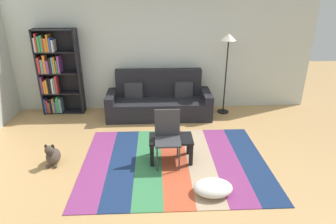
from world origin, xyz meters
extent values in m
plane|color=tan|center=(0.00, 0.00, 0.00)|extent=(14.00, 14.00, 0.00)
cube|color=silver|center=(0.00, 2.55, 1.35)|extent=(6.80, 0.10, 2.70)
cube|color=#843370|center=(-1.16, 0.06, 0.01)|extent=(0.43, 2.29, 0.01)
cube|color=navy|center=(-0.74, 0.06, 0.01)|extent=(0.43, 2.29, 0.01)
cube|color=#387F4C|center=(-0.31, 0.06, 0.01)|extent=(0.43, 2.29, 0.01)
cube|color=#C64C2D|center=(0.11, 0.06, 0.01)|extent=(0.43, 2.29, 0.01)
cube|color=tan|center=(0.54, 0.06, 0.01)|extent=(0.43, 2.29, 0.01)
cube|color=#843370|center=(0.97, 0.06, 0.01)|extent=(0.43, 2.29, 0.01)
cube|color=navy|center=(1.39, 0.06, 0.01)|extent=(0.43, 2.29, 0.01)
cube|color=black|center=(-0.10, 1.95, 0.20)|extent=(1.90, 0.80, 0.40)
cube|color=black|center=(-0.10, 2.25, 0.70)|extent=(1.90, 0.20, 0.60)
cube|color=black|center=(-1.14, 1.95, 0.28)|extent=(0.18, 0.80, 0.56)
cube|color=black|center=(0.94, 1.95, 0.28)|extent=(0.18, 0.80, 0.56)
cube|color=#333338|center=(-0.65, 2.13, 0.56)|extent=(0.42, 0.19, 0.36)
cube|color=#333338|center=(0.45, 2.13, 0.56)|extent=(0.42, 0.19, 0.36)
cube|color=black|center=(-2.70, 2.30, 0.94)|extent=(0.04, 0.28, 1.87)
cube|color=black|center=(-1.84, 2.30, 0.94)|extent=(0.04, 0.28, 1.87)
cube|color=black|center=(-2.27, 2.43, 0.94)|extent=(0.90, 0.01, 1.87)
cube|color=black|center=(-2.27, 2.30, 0.02)|extent=(0.86, 0.28, 0.02)
cube|color=black|center=(-2.27, 2.30, 0.48)|extent=(0.86, 0.28, 0.02)
cube|color=black|center=(-2.27, 2.30, 0.94)|extent=(0.86, 0.28, 0.02)
cube|color=black|center=(-2.27, 2.30, 1.39)|extent=(0.86, 0.28, 0.02)
cube|color=black|center=(-2.27, 2.30, 1.85)|extent=(0.86, 0.28, 0.02)
cube|color=#334CB2|center=(-2.66, 2.28, 0.19)|extent=(0.03, 0.21, 0.33)
cube|color=red|center=(-2.62, 2.26, 0.18)|extent=(0.03, 0.17, 0.29)
cube|color=#8C6647|center=(-2.58, 2.25, 0.15)|extent=(0.03, 0.17, 0.24)
cube|color=black|center=(-2.54, 2.27, 0.19)|extent=(0.03, 0.21, 0.33)
cube|color=#8C6647|center=(-2.49, 2.27, 0.19)|extent=(0.05, 0.19, 0.33)
cube|color=#334CB2|center=(-2.44, 2.30, 0.16)|extent=(0.03, 0.26, 0.26)
cube|color=green|center=(-2.41, 2.28, 0.20)|extent=(0.03, 0.23, 0.34)
cube|color=green|center=(-2.38, 2.28, 0.22)|extent=(0.03, 0.21, 0.37)
cube|color=#668C99|center=(-2.33, 2.27, 0.19)|extent=(0.05, 0.21, 0.33)
cube|color=purple|center=(-2.67, 2.26, 0.68)|extent=(0.03, 0.18, 0.38)
cube|color=orange|center=(-2.61, 2.29, 0.63)|extent=(0.05, 0.25, 0.29)
cube|color=orange|center=(-2.57, 2.28, 0.64)|extent=(0.04, 0.21, 0.32)
cube|color=black|center=(-2.53, 2.29, 0.64)|extent=(0.03, 0.24, 0.31)
cube|color=black|center=(-2.48, 2.28, 0.66)|extent=(0.03, 0.21, 0.35)
cube|color=silver|center=(-2.44, 2.29, 0.65)|extent=(0.04, 0.23, 0.33)
cube|color=#668C99|center=(-2.39, 2.26, 0.66)|extent=(0.03, 0.18, 0.35)
cube|color=red|center=(-2.35, 2.25, 0.69)|extent=(0.03, 0.16, 0.40)
cube|color=red|center=(-2.66, 2.28, 1.12)|extent=(0.05, 0.22, 0.34)
cube|color=#668C99|center=(-2.59, 2.27, 1.10)|extent=(0.05, 0.20, 0.30)
cube|color=orange|center=(-2.53, 2.26, 1.14)|extent=(0.05, 0.17, 0.39)
cube|color=purple|center=(-2.47, 2.29, 1.09)|extent=(0.05, 0.24, 0.28)
cube|color=black|center=(-2.41, 2.27, 1.11)|extent=(0.04, 0.20, 0.34)
cube|color=#668C99|center=(-2.36, 2.26, 1.12)|extent=(0.04, 0.18, 0.35)
cube|color=orange|center=(-2.32, 2.28, 1.12)|extent=(0.03, 0.23, 0.35)
cube|color=green|center=(-2.28, 2.28, 1.08)|extent=(0.03, 0.21, 0.28)
cube|color=purple|center=(-2.24, 2.30, 1.13)|extent=(0.04, 0.26, 0.37)
cube|color=silver|center=(-2.66, 2.26, 1.55)|extent=(0.03, 0.18, 0.29)
cube|color=red|center=(-2.63, 2.26, 1.60)|extent=(0.03, 0.17, 0.38)
cube|color=green|center=(-2.58, 2.29, 1.57)|extent=(0.05, 0.24, 0.33)
cube|color=green|center=(-2.52, 2.25, 1.58)|extent=(0.04, 0.16, 0.35)
cube|color=red|center=(-2.48, 2.26, 1.55)|extent=(0.03, 0.19, 0.30)
cube|color=orange|center=(-2.44, 2.28, 1.54)|extent=(0.05, 0.22, 0.28)
cube|color=orange|center=(-2.39, 2.30, 1.58)|extent=(0.04, 0.25, 0.36)
cube|color=#334CB2|center=(-2.35, 2.30, 1.55)|extent=(0.04, 0.26, 0.29)
cube|color=silver|center=(-2.30, 2.29, 1.53)|extent=(0.04, 0.23, 0.25)
cube|color=black|center=(0.06, 0.15, 0.40)|extent=(0.70, 0.43, 0.04)
cube|color=black|center=(-0.25, -0.02, 0.19)|extent=(0.06, 0.06, 0.37)
cube|color=black|center=(0.37, -0.02, 0.19)|extent=(0.06, 0.06, 0.37)
cube|color=black|center=(-0.25, 0.33, 0.19)|extent=(0.06, 0.06, 0.37)
cube|color=black|center=(0.37, 0.33, 0.19)|extent=(0.06, 0.06, 0.37)
ellipsoid|color=white|center=(0.59, -0.74, 0.10)|extent=(0.54, 0.41, 0.18)
ellipsoid|color=#473D33|center=(-1.85, 0.14, 0.13)|extent=(0.22, 0.30, 0.26)
sphere|color=#473D33|center=(-1.85, 0.03, 0.30)|extent=(0.15, 0.15, 0.15)
ellipsoid|color=black|center=(-1.85, -0.03, 0.29)|extent=(0.06, 0.07, 0.05)
ellipsoid|color=black|center=(-1.90, 0.05, 0.36)|extent=(0.05, 0.04, 0.08)
ellipsoid|color=black|center=(-1.80, 0.05, 0.36)|extent=(0.05, 0.04, 0.08)
sphere|color=#473D33|center=(-1.91, 0.00, 0.03)|extent=(0.06, 0.06, 0.06)
sphere|color=#473D33|center=(-1.79, 0.00, 0.03)|extent=(0.06, 0.06, 0.06)
cylinder|color=black|center=(1.37, 2.13, 0.01)|extent=(0.26, 0.26, 0.02)
cylinder|color=black|center=(1.37, 2.13, 0.83)|extent=(0.03, 0.03, 1.61)
cone|color=white|center=(1.37, 2.13, 1.70)|extent=(0.32, 0.32, 0.14)
cube|color=black|center=(-0.04, 0.11, 0.43)|extent=(0.05, 0.15, 0.02)
cube|color=#38383D|center=(0.00, 0.00, 0.44)|extent=(0.40, 0.40, 0.03)
cube|color=#38383D|center=(0.00, 0.18, 0.68)|extent=(0.40, 0.03, 0.44)
cylinder|color=#38383D|center=(-0.17, -0.17, 0.21)|extent=(0.02, 0.02, 0.42)
cylinder|color=#38383D|center=(0.17, -0.17, 0.21)|extent=(0.02, 0.02, 0.42)
cylinder|color=#38383D|center=(-0.17, 0.17, 0.21)|extent=(0.02, 0.02, 0.42)
cylinder|color=#38383D|center=(0.17, 0.17, 0.21)|extent=(0.02, 0.02, 0.42)
camera|label=1|loc=(-0.18, -3.97, 2.63)|focal=30.93mm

